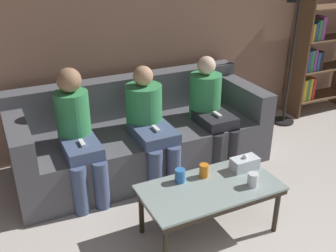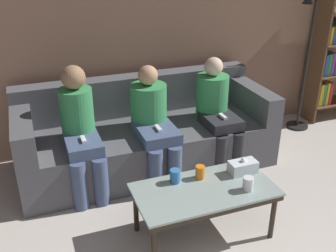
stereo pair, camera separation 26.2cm
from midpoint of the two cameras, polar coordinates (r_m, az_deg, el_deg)
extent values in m
cube|color=#8C6651|center=(4.11, -4.05, 14.33)|extent=(12.00, 0.06, 2.60)
cube|color=#515156|center=(3.93, -1.02, -2.90)|extent=(2.46, 0.94, 0.44)
cube|color=#515156|center=(4.08, -2.83, 4.65)|extent=(2.46, 0.20, 0.40)
cube|color=#515156|center=(3.59, -18.42, -0.70)|extent=(0.18, 0.94, 0.28)
cube|color=#515156|center=(4.26, 13.54, 4.02)|extent=(0.18, 0.94, 0.28)
cube|color=#8C9E99|center=(2.97, 7.91, -9.17)|extent=(1.05, 0.54, 0.02)
cube|color=#2D2319|center=(2.98, 7.87, -9.63)|extent=(1.02, 0.53, 0.04)
cylinder|color=#2D2319|center=(2.79, 0.80, -17.51)|extent=(0.04, 0.04, 0.36)
cylinder|color=#2D2319|center=(3.18, 17.29, -12.67)|extent=(0.04, 0.04, 0.36)
cylinder|color=#2D2319|center=(3.11, -2.21, -12.35)|extent=(0.04, 0.04, 0.36)
cylinder|color=#2D2319|center=(3.46, 12.97, -8.68)|extent=(0.04, 0.04, 0.36)
cylinder|color=orange|center=(3.04, 7.15, -6.73)|extent=(0.07, 0.07, 0.11)
cylinder|color=silver|center=(2.98, 14.06, -8.20)|extent=(0.08, 0.08, 0.11)
cylinder|color=#3372BF|center=(2.98, 3.57, -7.32)|extent=(0.08, 0.08, 0.11)
cube|color=silver|center=(3.17, 13.15, -5.88)|extent=(0.22, 0.12, 0.10)
sphere|color=white|center=(3.14, 13.26, -4.91)|extent=(0.04, 0.04, 0.04)
cube|color=brown|center=(5.15, 21.98, 8.78)|extent=(0.02, 0.32, 1.54)
cube|color=brown|center=(5.60, 24.30, 3.34)|extent=(0.85, 0.32, 0.02)
cube|color=gold|center=(5.33, 21.94, 4.44)|extent=(0.05, 0.24, 0.28)
cube|color=#38844C|center=(5.36, 22.33, 4.51)|extent=(0.03, 0.24, 0.29)
cube|color=gold|center=(5.39, 22.70, 4.59)|extent=(0.04, 0.24, 0.29)
cube|color=red|center=(5.42, 23.10, 4.62)|extent=(0.04, 0.24, 0.29)
cube|color=#33569E|center=(5.21, 22.56, 8.32)|extent=(0.04, 0.24, 0.27)
cube|color=#38844C|center=(5.25, 22.98, 8.38)|extent=(0.05, 0.24, 0.28)
cube|color=#8E4293|center=(5.28, 23.41, 8.44)|extent=(0.04, 0.24, 0.28)
cube|color=#33569E|center=(5.32, 23.78, 8.25)|extent=(0.04, 0.24, 0.24)
cube|color=#232328|center=(5.35, 24.19, 8.31)|extent=(0.05, 0.24, 0.25)
cube|color=gold|center=(5.13, 23.22, 12.11)|extent=(0.04, 0.24, 0.21)
cube|color=#33569E|center=(5.16, 23.61, 12.21)|extent=(0.03, 0.24, 0.23)
cube|color=#38844C|center=(5.19, 24.03, 12.32)|extent=(0.05, 0.24, 0.25)
cube|color=#8E4293|center=(5.23, 24.54, 12.52)|extent=(0.05, 0.24, 0.29)
cylinder|color=black|center=(5.13, 19.61, 0.01)|extent=(0.26, 0.26, 0.02)
cylinder|color=black|center=(4.85, 21.10, 9.34)|extent=(0.03, 0.03, 1.76)
cylinder|color=#47567A|center=(3.38, -10.53, -8.56)|extent=(0.13, 0.13, 0.44)
cylinder|color=#47567A|center=(3.40, -7.53, -8.04)|extent=(0.13, 0.13, 0.44)
cube|color=#47567A|center=(3.43, -10.09, -2.63)|extent=(0.29, 0.42, 0.10)
cylinder|color=#388E51|center=(3.54, -11.00, 1.58)|extent=(0.29, 0.29, 0.48)
sphere|color=#997051|center=(3.42, -11.48, 6.89)|extent=(0.21, 0.21, 0.21)
cube|color=white|center=(3.36, -10.03, -1.98)|extent=(0.04, 0.12, 0.02)
cylinder|color=#47567A|center=(3.49, 0.37, -6.80)|extent=(0.13, 0.13, 0.44)
cylinder|color=#47567A|center=(3.55, 3.10, -6.25)|extent=(0.13, 0.13, 0.44)
cube|color=#47567A|center=(3.57, 0.43, -1.01)|extent=(0.34, 0.45, 0.10)
cylinder|color=#388E51|center=(3.70, -0.82, 2.76)|extent=(0.34, 0.34, 0.44)
sphere|color=tan|center=(3.59, -0.85, 7.34)|extent=(0.18, 0.18, 0.18)
cube|color=white|center=(3.51, 0.70, -0.37)|extent=(0.04, 0.12, 0.02)
cylinder|color=#28282D|center=(3.79, 9.57, -4.45)|extent=(0.13, 0.13, 0.44)
cylinder|color=#28282D|center=(3.87, 11.89, -3.95)|extent=(0.13, 0.13, 0.44)
cube|color=#28282D|center=(3.86, 9.56, 0.70)|extent=(0.32, 0.40, 0.10)
cylinder|color=#388E51|center=(3.95, 8.31, 4.12)|extent=(0.32, 0.32, 0.45)
sphere|color=beige|center=(3.85, 8.60, 8.50)|extent=(0.18, 0.18, 0.18)
cube|color=white|center=(3.80, 9.92, 1.35)|extent=(0.04, 0.12, 0.02)
camera|label=1|loc=(0.13, -87.69, 1.09)|focal=42.00mm
camera|label=2|loc=(0.13, 92.31, -1.09)|focal=42.00mm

